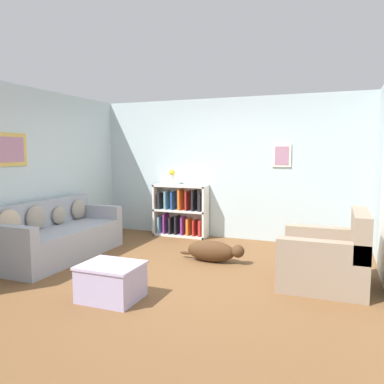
# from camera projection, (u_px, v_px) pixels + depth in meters

# --- Properties ---
(ground_plane) EXTENTS (14.00, 14.00, 0.00)m
(ground_plane) POSITION_uv_depth(u_px,v_px,m) (181.00, 272.00, 5.05)
(ground_plane) COLOR brown
(wall_back) EXTENTS (5.60, 0.13, 2.60)m
(wall_back) POSITION_uv_depth(u_px,v_px,m) (228.00, 169.00, 6.99)
(wall_back) COLOR silver
(wall_back) RESTS_ON ground_plane
(wall_left) EXTENTS (0.13, 5.00, 2.60)m
(wall_left) POSITION_uv_depth(u_px,v_px,m) (30.00, 172.00, 5.82)
(wall_left) COLOR silver
(wall_left) RESTS_ON ground_plane
(couch) EXTENTS (0.87, 2.10, 0.86)m
(couch) POSITION_uv_depth(u_px,v_px,m) (58.00, 237.00, 5.72)
(couch) COLOR #9399A3
(couch) RESTS_ON ground_plane
(bookshelf) EXTENTS (1.05, 0.33, 0.99)m
(bookshelf) POSITION_uv_depth(u_px,v_px,m) (181.00, 212.00, 7.19)
(bookshelf) COLOR silver
(bookshelf) RESTS_ON ground_plane
(recliner_chair) EXTENTS (0.99, 0.99, 0.93)m
(recliner_chair) POSITION_uv_depth(u_px,v_px,m) (328.00, 259.00, 4.53)
(recliner_chair) COLOR gray
(recliner_chair) RESTS_ON ground_plane
(coffee_table) EXTENTS (0.65, 0.54, 0.40)m
(coffee_table) POSITION_uv_depth(u_px,v_px,m) (111.00, 280.00, 4.11)
(coffee_table) COLOR #ADA3CC
(coffee_table) RESTS_ON ground_plane
(dog) EXTENTS (1.02, 0.28, 0.31)m
(dog) POSITION_uv_depth(u_px,v_px,m) (213.00, 251.00, 5.51)
(dog) COLOR #472D19
(dog) RESTS_ON ground_plane
(vase) EXTENTS (0.12, 0.12, 0.30)m
(vase) POSITION_uv_depth(u_px,v_px,m) (172.00, 176.00, 7.16)
(vase) COLOR silver
(vase) RESTS_ON bookshelf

